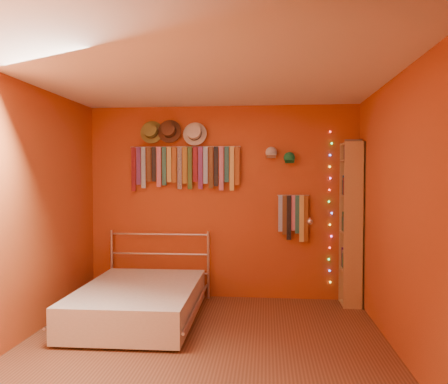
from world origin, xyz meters
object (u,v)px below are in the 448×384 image
(reading_lamp, at_px, (309,222))
(bed, at_px, (139,301))
(bookshelf, at_px, (355,223))
(tie_rack, at_px, (185,165))

(reading_lamp, height_order, bed, reading_lamp)
(reading_lamp, bearing_deg, bookshelf, 2.98)
(bed, bearing_deg, reading_lamp, 20.98)
(bookshelf, xyz_separation_m, bed, (-2.47, -0.80, -0.81))
(tie_rack, bearing_deg, reading_lamp, -6.60)
(tie_rack, bearing_deg, bed, -109.36)
(reading_lamp, relative_size, bookshelf, 0.16)
(tie_rack, xyz_separation_m, bed, (-0.34, -0.96, -1.52))
(bed, bearing_deg, tie_rack, 69.70)
(reading_lamp, bearing_deg, bed, -158.09)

